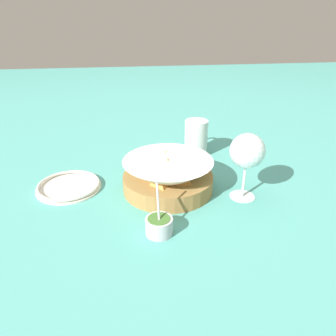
# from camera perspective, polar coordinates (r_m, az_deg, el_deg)

# --- Properties ---
(ground_plane) EXTENTS (4.00, 4.00, 0.00)m
(ground_plane) POSITION_cam_1_polar(r_m,az_deg,el_deg) (0.90, -1.20, -3.30)
(ground_plane) COLOR teal
(food_basket) EXTENTS (0.24, 0.24, 0.09)m
(food_basket) POSITION_cam_1_polar(r_m,az_deg,el_deg) (0.87, -0.07, -1.53)
(food_basket) COLOR olive
(food_basket) RESTS_ON ground_plane
(sauce_cup) EXTENTS (0.07, 0.06, 0.11)m
(sauce_cup) POSITION_cam_1_polar(r_m,az_deg,el_deg) (0.71, -1.57, -9.89)
(sauce_cup) COLOR #B7B7BC
(sauce_cup) RESTS_ON ground_plane
(wine_glass) EXTENTS (0.09, 0.09, 0.17)m
(wine_glass) POSITION_cam_1_polar(r_m,az_deg,el_deg) (0.82, 13.63, 2.62)
(wine_glass) COLOR silver
(wine_glass) RESTS_ON ground_plane
(beer_mug) EXTENTS (0.12, 0.07, 0.12)m
(beer_mug) POSITION_cam_1_polar(r_m,az_deg,el_deg) (1.08, 4.87, 5.07)
(beer_mug) COLOR silver
(beer_mug) RESTS_ON ground_plane
(side_plate) EXTENTS (0.17, 0.17, 0.01)m
(side_plate) POSITION_cam_1_polar(r_m,az_deg,el_deg) (0.93, -16.90, -3.02)
(side_plate) COLOR silver
(side_plate) RESTS_ON ground_plane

